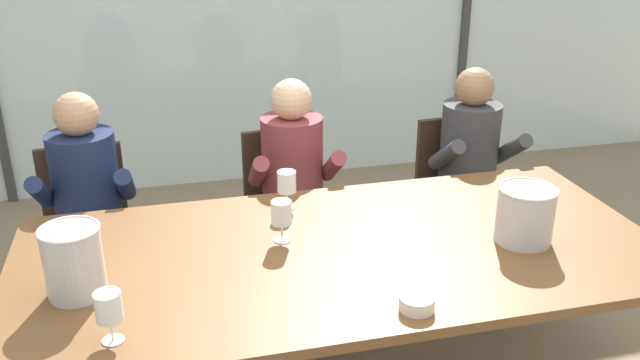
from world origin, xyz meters
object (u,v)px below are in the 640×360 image
at_px(wine_glass_center_pour, 287,183).
at_px(ice_bucket_primary, 73,260).
at_px(wine_glass_by_left_taster, 109,309).
at_px(wine_glass_near_bucket, 282,214).
at_px(chair_left_of_center, 287,199).
at_px(person_charcoal_jacket, 474,164).
at_px(ice_bucket_secondary, 525,214).
at_px(person_maroon_top, 295,181).
at_px(dining_table, 341,261).
at_px(chair_center, 457,184).
at_px(person_navy_polo, 87,201).
at_px(tasting_bowl, 417,303).
at_px(chair_near_curtain, 87,221).

bearing_deg(wine_glass_center_pour, ice_bucket_primary, -148.80).
xyz_separation_m(wine_glass_by_left_taster, wine_glass_near_bucket, (0.64, 0.53, 0.00)).
height_order(wine_glass_near_bucket, wine_glass_center_pour, same).
bearing_deg(wine_glass_near_bucket, chair_left_of_center, 77.76).
xyz_separation_m(person_charcoal_jacket, ice_bucket_secondary, (-0.28, -0.98, 0.18)).
bearing_deg(wine_glass_near_bucket, wine_glass_center_pour, 74.79).
xyz_separation_m(ice_bucket_primary, wine_glass_near_bucket, (0.77, 0.21, -0.01)).
height_order(person_maroon_top, ice_bucket_primary, person_maroon_top).
height_order(dining_table, chair_left_of_center, chair_left_of_center).
bearing_deg(chair_center, person_navy_polo, 178.75).
bearing_deg(person_navy_polo, person_charcoal_jacket, 0.15).
xyz_separation_m(chair_center, wine_glass_by_left_taster, (-1.83, -1.41, 0.36)).
relative_size(person_maroon_top, wine_glass_near_bucket, 6.98).
relative_size(person_navy_polo, person_charcoal_jacket, 1.00).
bearing_deg(tasting_bowl, chair_center, 60.15).
distance_m(dining_table, person_navy_polo, 1.34).
bearing_deg(tasting_bowl, person_maroon_top, 95.72).
height_order(dining_table, wine_glass_center_pour, wine_glass_center_pour).
height_order(person_navy_polo, person_charcoal_jacket, same).
distance_m(dining_table, person_maroon_top, 0.87).
bearing_deg(ice_bucket_primary, tasting_bowl, -18.87).
distance_m(dining_table, ice_bucket_primary, 1.01).
relative_size(dining_table, chair_left_of_center, 2.85).
distance_m(person_navy_polo, wine_glass_near_bucket, 1.12).
distance_m(chair_left_of_center, wine_glass_by_left_taster, 1.70).
distance_m(person_navy_polo, wine_glass_by_left_taster, 1.30).
distance_m(person_navy_polo, person_charcoal_jacket, 2.03).
relative_size(person_maroon_top, wine_glass_by_left_taster, 6.98).
height_order(chair_near_curtain, wine_glass_by_left_taster, wine_glass_by_left_taster).
height_order(person_maroon_top, person_charcoal_jacket, same).
xyz_separation_m(dining_table, chair_center, (0.97, 1.00, -0.18)).
bearing_deg(chair_near_curtain, person_maroon_top, -11.36).
bearing_deg(person_maroon_top, wine_glass_near_bucket, -103.60).
bearing_deg(chair_near_curtain, tasting_bowl, -54.97).
bearing_deg(chair_near_curtain, chair_center, -3.92).
height_order(tasting_bowl, wine_glass_center_pour, wine_glass_center_pour).
distance_m(chair_center, wine_glass_near_bucket, 1.52).
relative_size(chair_center, person_navy_polo, 0.74).
bearing_deg(ice_bucket_primary, ice_bucket_secondary, -0.68).
bearing_deg(ice_bucket_primary, wine_glass_center_pour, 31.20).
xyz_separation_m(chair_left_of_center, person_navy_polo, (-1.01, -0.17, 0.17)).
bearing_deg(dining_table, wine_glass_near_bucket, 150.81).
distance_m(ice_bucket_secondary, wine_glass_by_left_taster, 1.61).
bearing_deg(person_charcoal_jacket, tasting_bowl, -122.70).
distance_m(chair_left_of_center, chair_center, 0.99).
bearing_deg(dining_table, wine_glass_by_left_taster, -154.64).
distance_m(chair_center, wine_glass_by_left_taster, 2.34).
distance_m(dining_table, chair_near_curtain, 1.47).
distance_m(person_maroon_top, person_charcoal_jacket, 1.01).
height_order(tasting_bowl, wine_glass_by_left_taster, wine_glass_by_left_taster).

